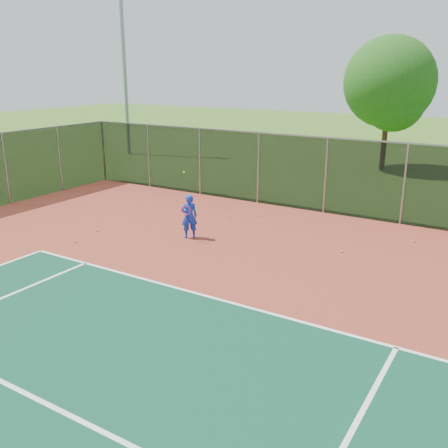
# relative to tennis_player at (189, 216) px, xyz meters

# --- Properties ---
(ground) EXTENTS (120.00, 120.00, 0.00)m
(ground) POSITION_rel_tennis_player_xyz_m (5.76, -6.58, -0.78)
(ground) COLOR #36601B
(ground) RESTS_ON ground
(court_apron) EXTENTS (30.00, 20.00, 0.02)m
(court_apron) POSITION_rel_tennis_player_xyz_m (5.76, -4.58, -0.77)
(court_apron) COLOR #943725
(court_apron) RESTS_ON ground
(fence_back) EXTENTS (30.00, 0.06, 3.03)m
(fence_back) POSITION_rel_tennis_player_xyz_m (5.76, 5.42, 0.78)
(fence_back) COLOR black
(fence_back) RESTS_ON court_apron
(tennis_player) EXTENTS (0.65, 0.73, 2.27)m
(tennis_player) POSITION_rel_tennis_player_xyz_m (0.00, 0.00, 0.00)
(tennis_player) COLOR #1433BC
(tennis_player) RESTS_ON court_apron
(practice_ball_1) EXTENTS (0.07, 0.07, 0.07)m
(practice_ball_1) POSITION_rel_tennis_player_xyz_m (-0.15, 2.83, -0.73)
(practice_ball_1) COLOR #B8D118
(practice_ball_1) RESTS_ON court_apron
(practice_ball_2) EXTENTS (0.07, 0.07, 0.07)m
(practice_ball_2) POSITION_rel_tennis_player_xyz_m (6.63, 3.55, -0.73)
(practice_ball_2) COLOR #B8D118
(practice_ball_2) RESTS_ON court_apron
(practice_ball_3) EXTENTS (0.07, 0.07, 0.07)m
(practice_ball_3) POSITION_rel_tennis_player_xyz_m (-3.19, -1.19, -0.73)
(practice_ball_3) COLOR #B8D118
(practice_ball_3) RESTS_ON court_apron
(practice_ball_4) EXTENTS (0.07, 0.07, 0.07)m
(practice_ball_4) POSITION_rel_tennis_player_xyz_m (0.79, 3.53, -0.73)
(practice_ball_4) COLOR #B8D118
(practice_ball_4) RESTS_ON court_apron
(practice_ball_6) EXTENTS (0.07, 0.07, 0.07)m
(practice_ball_6) POSITION_rel_tennis_player_xyz_m (4.90, 1.31, -0.73)
(practice_ball_6) COLOR #B8D118
(practice_ball_6) RESTS_ON court_apron
(practice_ball_7) EXTENTS (0.07, 0.07, 0.07)m
(practice_ball_7) POSITION_rel_tennis_player_xyz_m (-2.94, -2.43, -0.73)
(practice_ball_7) COLOR #B8D118
(practice_ball_7) RESTS_ON court_apron
(floodlight_nw) EXTENTS (0.90, 0.40, 12.14)m
(floodlight_nw) POSITION_rel_tennis_player_xyz_m (-14.02, 12.59, 6.06)
(floodlight_nw) COLOR gray
(floodlight_nw) RESTS_ON ground
(tree_back_left) EXTENTS (5.04, 5.04, 7.41)m
(tree_back_left) POSITION_rel_tennis_player_xyz_m (2.37, 16.02, 3.87)
(tree_back_left) COLOR #362113
(tree_back_left) RESTS_ON ground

